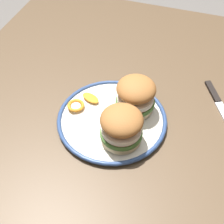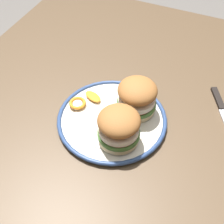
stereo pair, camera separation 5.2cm
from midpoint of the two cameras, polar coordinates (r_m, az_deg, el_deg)
The scene contains 8 objects.
ground_plane at distance 1.58m, azimuth 1.57°, elevation -18.50°, with size 8.00×8.00×0.00m, color slate.
dining_table at distance 0.99m, azimuth 2.38°, elevation -2.98°, with size 1.21×1.08×0.78m.
dinner_plate at distance 0.87m, azimuth 1.72°, elevation -1.39°, with size 0.31×0.31×0.02m.
sandwich_half_left at distance 0.86m, azimuth 6.40°, elevation 2.83°, with size 0.11×0.11×0.10m.
sandwich_half_right at distance 0.78m, azimuth 3.19°, elevation -2.77°, with size 0.12×0.12×0.10m.
orange_peel_curled at distance 0.90m, azimuth -4.71°, elevation 1.57°, with size 0.07×0.07×0.01m.
orange_peel_strip_long at distance 0.92m, azimuth -1.88°, elevation 2.81°, with size 0.05×0.06×0.01m.
table_knife at distance 0.97m, azimuth 21.18°, elevation 0.15°, with size 0.20×0.12×0.01m.
Camera 2 is at (0.57, 0.23, 1.45)m, focal length 49.66 mm.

